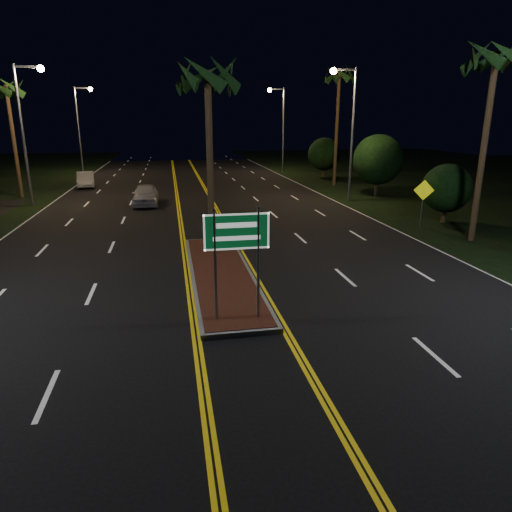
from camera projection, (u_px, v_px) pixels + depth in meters
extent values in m
plane|color=black|center=(256.00, 374.00, 10.45)|extent=(120.00, 120.00, 0.00)
cube|color=gray|center=(221.00, 274.00, 17.02)|extent=(2.25, 10.25, 0.15)
cube|color=#592819|center=(221.00, 272.00, 17.00)|extent=(2.00, 10.00, 0.02)
cylinder|color=gray|center=(215.00, 266.00, 12.48)|extent=(0.08, 0.08, 3.20)
cylinder|color=gray|center=(258.00, 264.00, 12.70)|extent=(0.08, 0.08, 3.20)
cube|color=#07471E|center=(237.00, 231.00, 12.32)|extent=(1.80, 0.04, 1.00)
cube|color=white|center=(237.00, 232.00, 12.30)|extent=(1.80, 0.01, 1.00)
cylinder|color=gray|center=(23.00, 138.00, 29.83)|extent=(0.18, 0.18, 9.00)
cube|color=gray|center=(27.00, 67.00, 28.73)|extent=(1.60, 0.12, 0.12)
sphere|color=#ECB26A|center=(41.00, 69.00, 28.90)|extent=(0.44, 0.44, 0.44)
cylinder|color=gray|center=(79.00, 131.00, 48.67)|extent=(0.18, 0.18, 9.00)
cube|color=gray|center=(82.00, 88.00, 47.57)|extent=(1.60, 0.12, 0.12)
sphere|color=#ECB26A|center=(90.00, 89.00, 47.74)|extent=(0.44, 0.44, 0.44)
cylinder|color=gray|center=(352.00, 137.00, 31.84)|extent=(0.18, 0.18, 9.00)
cube|color=gray|center=(345.00, 70.00, 30.46)|extent=(1.60, 0.12, 0.12)
sphere|color=#ECB26A|center=(333.00, 71.00, 30.35)|extent=(0.44, 0.44, 0.44)
cylinder|color=gray|center=(283.00, 131.00, 50.68)|extent=(0.18, 0.18, 9.00)
cube|color=gray|center=(277.00, 89.00, 49.30)|extent=(1.60, 0.12, 0.12)
sphere|color=#ECB26A|center=(270.00, 90.00, 49.19)|extent=(0.44, 0.44, 0.44)
cylinder|color=#382819|center=(210.00, 166.00, 19.27)|extent=(0.28, 0.28, 7.50)
cylinder|color=#382819|center=(14.00, 143.00, 33.42)|extent=(0.28, 0.28, 8.00)
cylinder|color=#382819|center=(483.00, 151.00, 20.87)|extent=(0.28, 0.28, 8.50)
cylinder|color=#382819|center=(337.00, 131.00, 39.63)|extent=(0.28, 0.28, 9.50)
cylinder|color=#382819|center=(444.00, 215.00, 25.90)|extent=(0.24, 0.24, 0.90)
sphere|color=black|center=(447.00, 188.00, 25.48)|extent=(2.70, 2.70, 2.70)
cylinder|color=#382819|center=(376.00, 187.00, 35.36)|extent=(0.24, 0.24, 1.26)
sphere|color=black|center=(378.00, 160.00, 34.76)|extent=(3.78, 3.78, 3.78)
cylinder|color=#382819|center=(323.00, 172.00, 46.66)|extent=(0.24, 0.24, 1.08)
sphere|color=black|center=(324.00, 154.00, 46.14)|extent=(3.24, 3.24, 3.24)
imported|color=#B7B7BE|center=(145.00, 193.00, 31.22)|extent=(2.14, 4.94, 1.64)
imported|color=silver|center=(86.00, 178.00, 39.86)|extent=(2.59, 4.79, 1.52)
cylinder|color=gray|center=(422.00, 207.00, 24.57)|extent=(0.07, 0.07, 2.22)
cube|color=yellow|center=(424.00, 190.00, 24.30)|extent=(1.04, 0.32, 1.07)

